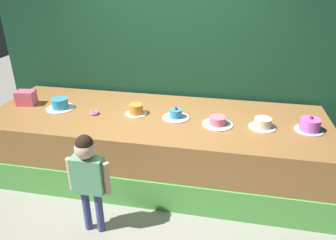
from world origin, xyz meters
name	(u,v)px	position (x,y,z in m)	size (l,w,h in m)	color
ground_plane	(143,207)	(0.00, 0.00, 0.00)	(12.00, 12.00, 0.00)	gray
stage_platform	(156,145)	(0.00, 0.69, 0.40)	(4.05, 1.42, 0.81)	#9E6B38
curtain_backdrop	(169,47)	(0.00, 1.50, 1.46)	(4.85, 0.08, 2.92)	#19472D
child_figure	(88,172)	(-0.39, -0.40, 0.70)	(0.42, 0.19, 1.08)	#3F4C8C
pink_box	(26,98)	(-1.72, 0.71, 0.90)	(0.23, 0.17, 0.18)	#F65E7F
donut	(94,113)	(-0.74, 0.59, 0.83)	(0.11, 0.11, 0.04)	#CC66D8
cake_far_left	(60,104)	(-1.23, 0.67, 0.87)	(0.35, 0.35, 0.13)	white
cake_left	(136,110)	(-0.25, 0.70, 0.87)	(0.26, 0.26, 0.13)	white
cake_center_left	(176,115)	(0.25, 0.68, 0.85)	(0.32, 0.32, 0.14)	silver
cake_center_right	(218,121)	(0.74, 0.59, 0.85)	(0.35, 0.35, 0.10)	silver
cake_right	(263,123)	(1.23, 0.62, 0.86)	(0.30, 0.30, 0.11)	white
cake_far_right	(310,125)	(1.72, 0.64, 0.88)	(0.31, 0.31, 0.18)	silver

